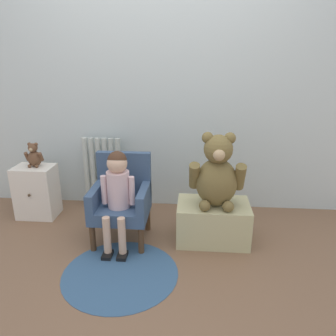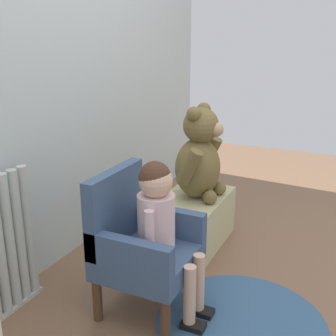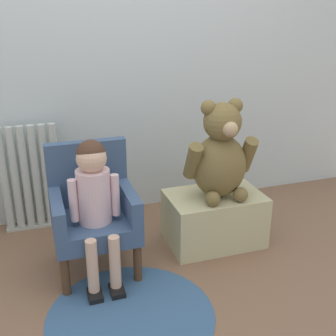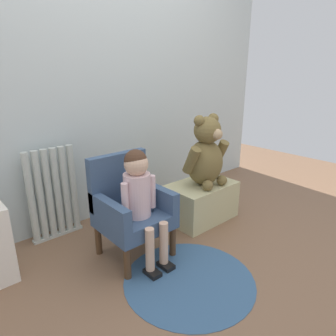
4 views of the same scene
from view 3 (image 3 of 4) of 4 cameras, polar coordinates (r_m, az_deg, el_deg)
name	(u,v)px [view 3 (image 3 of 4)]	position (r m, az deg, el deg)	size (l,w,h in m)	color
ground_plane	(161,302)	(2.15, -0.90, -17.68)	(6.00, 6.00, 0.00)	brown
back_wall	(107,32)	(2.75, -8.30, 17.82)	(3.80, 0.05, 2.40)	silver
radiator	(31,179)	(2.76, -18.05, -1.40)	(0.37, 0.05, 0.68)	#B9C1B7
child_armchair	(93,209)	(2.28, -10.17, -5.48)	(0.43, 0.41, 0.68)	#395071
child_figure	(94,191)	(2.11, -9.96, -3.14)	(0.25, 0.35, 0.74)	beige
low_bench	(214,218)	(2.55, 6.25, -6.80)	(0.56, 0.36, 0.31)	#BEB785
large_teddy_bear	(220,155)	(2.38, 7.10, 1.69)	(0.41, 0.29, 0.57)	brown
floor_rug	(131,315)	(2.07, -5.06, -19.25)	(0.78, 0.78, 0.01)	#36587C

